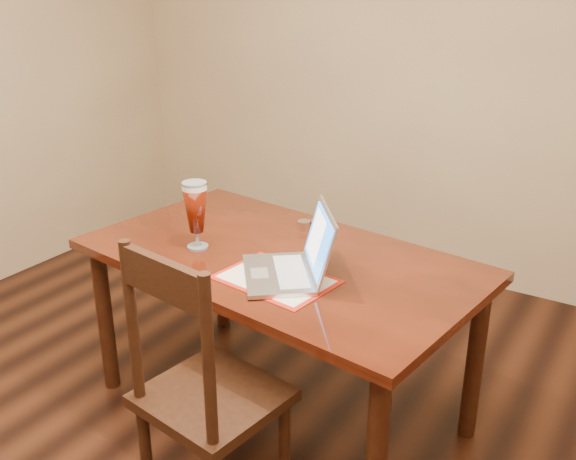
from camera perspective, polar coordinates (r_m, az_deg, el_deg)
The scene contains 3 objects.
room_shell at distance 1.79m, azimuth -14.51°, elevation 18.97°, with size 4.51×5.01×2.71m.
dining_table at distance 2.66m, azimuth -0.99°, elevation -3.84°, with size 1.73×1.12×1.05m.
dining_chair at distance 2.28m, azimuth -7.45°, elevation -14.24°, with size 0.51×0.49×1.06m.
Camera 1 is at (1.28, -1.25, 1.83)m, focal length 40.00 mm.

